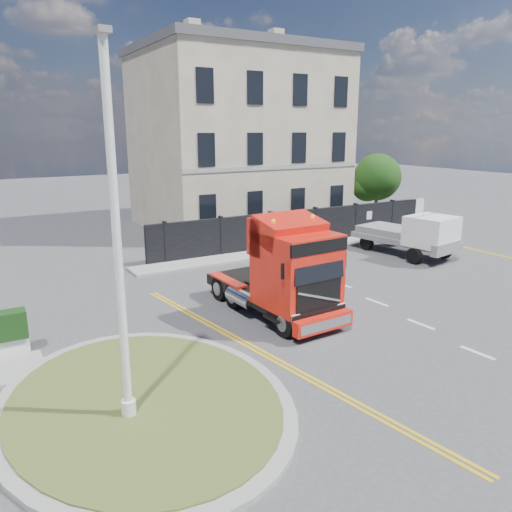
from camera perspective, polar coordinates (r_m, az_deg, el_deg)
ground at (r=18.08m, az=5.93°, el=-6.48°), size 120.00×120.00×0.00m
traffic_island at (r=12.71m, az=-12.69°, el=-15.87°), size 6.80×6.80×0.17m
hoarding_fence at (r=28.56m, az=6.02°, el=3.34°), size 18.80×0.25×2.00m
georgian_building at (r=34.12m, az=-2.18°, el=13.26°), size 12.30×10.30×12.80m
tree at (r=35.62m, az=13.45°, el=8.53°), size 3.20×3.20×4.80m
pavement_far at (r=27.72m, az=6.14°, el=1.02°), size 20.00×1.60×0.12m
truck at (r=17.01m, az=3.49°, el=-2.13°), size 2.50×6.02×3.55m
flatbed_pickup at (r=26.52m, az=18.30°, el=2.30°), size 3.04×5.71×2.25m
lamppost_island at (r=10.62m, az=-15.65°, el=2.31°), size 0.25×0.51×8.23m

